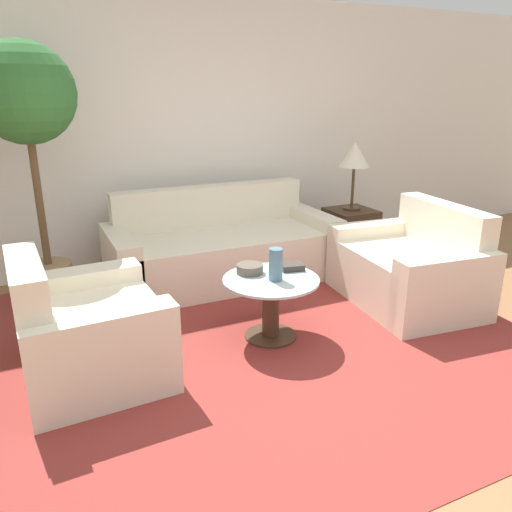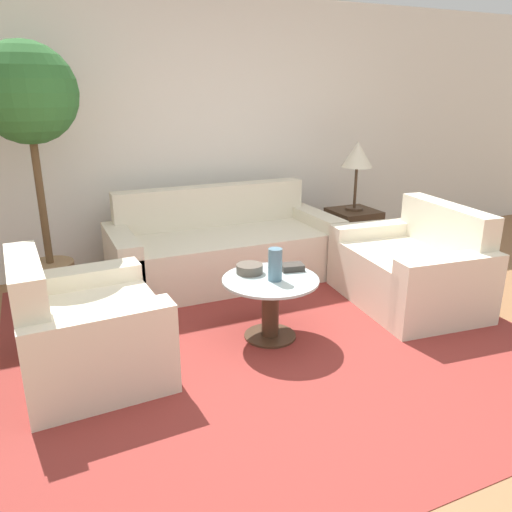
# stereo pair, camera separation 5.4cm
# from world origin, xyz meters

# --- Properties ---
(ground_plane) EXTENTS (14.00, 14.00, 0.00)m
(ground_plane) POSITION_xyz_m (0.00, 0.00, 0.00)
(ground_plane) COLOR #8E603D
(wall_back) EXTENTS (10.00, 0.06, 2.60)m
(wall_back) POSITION_xyz_m (0.00, 2.82, 1.30)
(wall_back) COLOR white
(wall_back) RESTS_ON ground_plane
(rug) EXTENTS (3.63, 3.44, 0.01)m
(rug) POSITION_xyz_m (-0.05, 0.84, 0.00)
(rug) COLOR maroon
(rug) RESTS_ON ground_plane
(sofa_main) EXTENTS (2.10, 0.90, 0.84)m
(sofa_main) POSITION_xyz_m (0.08, 2.14, 0.28)
(sofa_main) COLOR beige
(sofa_main) RESTS_ON ground_plane
(armchair) EXTENTS (0.88, 1.01, 0.81)m
(armchair) POSITION_xyz_m (-1.34, 0.88, 0.28)
(armchair) COLOR beige
(armchair) RESTS_ON ground_plane
(loveseat) EXTENTS (0.98, 1.30, 0.83)m
(loveseat) POSITION_xyz_m (1.33, 0.93, 0.28)
(loveseat) COLOR beige
(loveseat) RESTS_ON ground_plane
(coffee_table) EXTENTS (0.69, 0.69, 0.46)m
(coffee_table) POSITION_xyz_m (-0.05, 0.84, 0.29)
(coffee_table) COLOR #422D1E
(coffee_table) RESTS_ON ground_plane
(side_table) EXTENTS (0.46, 0.46, 0.53)m
(side_table) POSITION_xyz_m (1.54, 2.12, 0.26)
(side_table) COLOR #422D1E
(side_table) RESTS_ON ground_plane
(table_lamp) EXTENTS (0.32, 0.32, 0.70)m
(table_lamp) POSITION_xyz_m (1.54, 2.12, 1.08)
(table_lamp) COLOR #422D1E
(table_lamp) RESTS_ON side_table
(potted_plant) EXTENTS (0.76, 0.76, 2.08)m
(potted_plant) POSITION_xyz_m (-1.44, 2.16, 1.53)
(potted_plant) COLOR #93704C
(potted_plant) RESTS_ON ground_plane
(vase) EXTENTS (0.10, 0.10, 0.23)m
(vase) POSITION_xyz_m (-0.03, 0.80, 0.57)
(vase) COLOR slate
(vase) RESTS_ON coffee_table
(bowl) EXTENTS (0.19, 0.19, 0.07)m
(bowl) POSITION_xyz_m (-0.14, 1.00, 0.49)
(bowl) COLOR brown
(bowl) RESTS_ON coffee_table
(book_stack) EXTENTS (0.18, 0.15, 0.05)m
(book_stack) POSITION_xyz_m (0.17, 0.93, 0.48)
(book_stack) COLOR #38332D
(book_stack) RESTS_ON coffee_table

